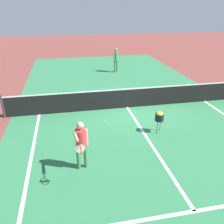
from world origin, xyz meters
The scene contains 10 objects.
ground_plane centered at (0.00, 0.00, 0.00)m, with size 60.00×60.00×0.00m, color brown.
court_surface_inbounds centered at (0.00, 0.00, 0.00)m, with size 10.62×24.40×0.00m, color #2D7247.
line_sideline_left centered at (-4.11, -5.95, 0.00)m, with size 0.10×11.89×0.01m, color white.
line_service_near centered at (0.00, -6.40, 0.00)m, with size 8.22×0.10×0.01m, color white.
line_center_service centered at (0.00, -3.20, 0.00)m, with size 0.10×6.40×0.01m, color white.
net centered at (0.00, 0.00, 0.49)m, with size 11.23×0.09×1.07m.
player_near centered at (-2.51, -4.20, 0.96)m, with size 0.42×1.19×1.56m.
player_far centered at (0.84, 6.50, 1.05)m, with size 0.36×0.32×1.71m.
ball_hopper centered at (0.58, -2.56, 0.68)m, with size 0.34×0.34×0.87m.
tennis_ball_near_net centered at (-1.33, -1.36, 0.03)m, with size 0.07×0.07×0.07m, color #CCE033.
Camera 1 is at (-2.78, -10.09, 4.56)m, focal length 37.82 mm.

